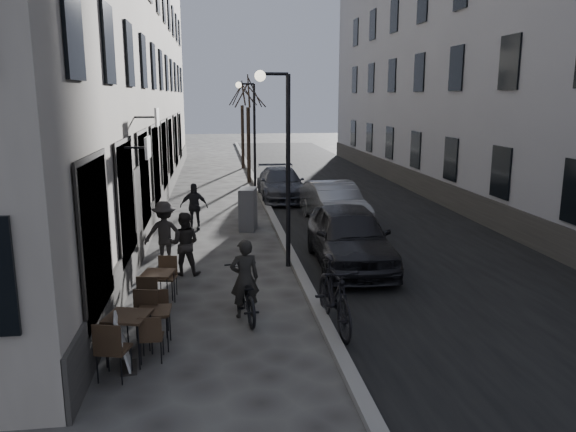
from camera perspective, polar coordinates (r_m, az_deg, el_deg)
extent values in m
plane|color=#34312F|center=(9.60, 4.87, -15.66)|extent=(120.00, 120.00, 0.00)
cube|color=black|center=(25.35, 5.71, 1.91)|extent=(7.30, 60.00, 0.00)
cube|color=gray|center=(24.77, -2.54, 1.85)|extent=(0.25, 60.00, 0.12)
cube|color=gray|center=(25.37, -17.81, 19.57)|extent=(4.00, 35.00, 16.00)
cube|color=gray|center=(27.50, 18.04, 18.93)|extent=(4.00, 35.00, 16.00)
cylinder|color=black|center=(14.54, 0.01, 4.34)|extent=(0.12, 0.12, 5.00)
cylinder|color=black|center=(14.38, -1.41, 14.24)|extent=(0.70, 0.08, 0.08)
sphere|color=#FFF2CC|center=(14.34, -2.85, 14.03)|extent=(0.28, 0.28, 0.28)
cylinder|color=black|center=(26.43, -3.41, 7.83)|extent=(0.12, 0.12, 5.00)
cylinder|color=black|center=(26.34, -4.26, 13.24)|extent=(0.70, 0.08, 0.08)
sphere|color=#FFF2CC|center=(26.32, -5.04, 13.12)|extent=(0.28, 0.28, 0.28)
cylinder|color=black|center=(29.45, -4.02, 7.18)|extent=(0.20, 0.20, 3.90)
cylinder|color=black|center=(35.42, -4.62, 8.00)|extent=(0.20, 0.20, 3.90)
cube|color=#2F2015|center=(10.01, -15.98, -9.76)|extent=(0.83, 0.83, 0.04)
cylinder|color=black|center=(10.04, -18.03, -12.41)|extent=(0.03, 0.03, 0.80)
cylinder|color=black|center=(9.82, -14.92, -12.78)|extent=(0.03, 0.03, 0.80)
cylinder|color=black|center=(10.52, -16.70, -11.18)|extent=(0.03, 0.03, 0.80)
cylinder|color=black|center=(10.31, -13.72, -11.49)|extent=(0.03, 0.03, 0.80)
cube|color=#2F2015|center=(10.46, -13.45, -9.35)|extent=(0.59, 0.59, 0.04)
cylinder|color=black|center=(10.41, -14.86, -11.68)|extent=(0.02, 0.02, 0.68)
cylinder|color=black|center=(10.35, -12.13, -11.67)|extent=(0.02, 0.02, 0.68)
cylinder|color=black|center=(10.85, -14.52, -10.64)|extent=(0.02, 0.02, 0.68)
cylinder|color=black|center=(10.80, -11.90, -10.63)|extent=(0.02, 0.02, 0.68)
cube|color=#2F2015|center=(12.35, -13.07, -5.67)|extent=(0.75, 0.75, 0.04)
cylinder|color=black|center=(12.32, -14.54, -7.72)|extent=(0.02, 0.02, 0.74)
cylinder|color=black|center=(12.16, -12.13, -7.85)|extent=(0.02, 0.02, 0.74)
cylinder|color=black|center=(12.79, -13.80, -6.93)|extent=(0.02, 0.02, 0.74)
cylinder|color=black|center=(12.64, -11.48, -7.04)|extent=(0.02, 0.02, 0.74)
cube|color=black|center=(10.07, -15.89, -14.59)|extent=(0.34, 0.58, 0.04)
cube|color=white|center=(9.88, -16.46, -12.15)|extent=(0.31, 0.58, 0.92)
cube|color=#59595B|center=(19.06, -4.09, 0.71)|extent=(0.70, 1.03, 1.42)
imported|color=black|center=(11.63, -4.40, -7.85)|extent=(0.90, 1.99, 1.01)
imported|color=black|center=(11.52, -4.43, -6.35)|extent=(0.65, 0.47, 1.65)
imported|color=black|center=(14.42, -10.49, -2.77)|extent=(0.88, 0.74, 1.62)
imported|color=#292624|center=(15.37, -12.39, -1.71)|extent=(1.13, 0.66, 1.74)
imported|color=black|center=(19.24, -9.53, 0.96)|extent=(0.96, 0.44, 1.60)
imported|color=black|center=(15.00, 6.27, -2.07)|extent=(2.12, 4.83, 1.62)
imported|color=gray|center=(20.01, 4.71, 1.31)|extent=(1.87, 4.53, 1.46)
imported|color=#3A3D45|center=(24.71, -0.70, 3.30)|extent=(1.94, 4.69, 1.36)
imported|color=black|center=(11.00, 4.71, -8.00)|extent=(0.78, 2.33, 1.38)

